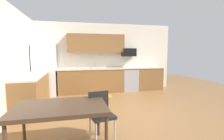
{
  "coord_description": "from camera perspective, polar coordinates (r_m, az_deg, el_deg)",
  "views": [
    {
      "loc": [
        -1.18,
        -4.09,
        1.56
      ],
      "look_at": [
        0.0,
        1.0,
        1.0
      ],
      "focal_mm": 26.73,
      "sensor_mm": 36.0,
      "label": 1
    }
  ],
  "objects": [
    {
      "name": "oven_range",
      "position": [
        6.85,
        5.92,
        -3.19
      ],
      "size": [
        0.6,
        0.6,
        0.91
      ],
      "color": "#999BA0",
      "rests_on": "ground"
    },
    {
      "name": "sink_basin",
      "position": [
        6.48,
        -5.34,
        0.08
      ],
      "size": [
        0.48,
        0.4,
        0.14
      ],
      "primitive_type": "cube",
      "color": "#A5A8AD",
      "rests_on": "countertop_back"
    },
    {
      "name": "upper_cabinets_back",
      "position": [
        6.58,
        -5.43,
        9.07
      ],
      "size": [
        2.2,
        0.34,
        0.7
      ],
      "primitive_type": "cube",
      "color": "brown"
    },
    {
      "name": "sink_faucet",
      "position": [
        6.64,
        -5.57,
        1.61
      ],
      "size": [
        0.02,
        0.02,
        0.24
      ],
      "primitive_type": "cylinder",
      "color": "#B2B5BA",
      "rests_on": "countertop_back"
    },
    {
      "name": "cabinet_run_left",
      "position": [
        5.14,
        -25.51,
        -6.97
      ],
      "size": [
        0.6,
        2.0,
        0.9
      ],
      "primitive_type": "cube",
      "color": "brown",
      "rests_on": "ground"
    },
    {
      "name": "chair_near_table",
      "position": [
        3.08,
        -3.89,
        -13.99
      ],
      "size": [
        0.47,
        0.47,
        0.85
      ],
      "color": "black",
      "rests_on": "ground"
    },
    {
      "name": "microwave",
      "position": [
        6.85,
        5.75,
        6.03
      ],
      "size": [
        0.54,
        0.36,
        0.32
      ],
      "primitive_type": "cube",
      "color": "black"
    },
    {
      "name": "countertop_back",
      "position": [
        6.53,
        -2.57,
        0.5
      ],
      "size": [
        4.8,
        0.64,
        0.04
      ],
      "primitive_type": "cube",
      "color": "beige",
      "rests_on": "cabinet_run_back"
    },
    {
      "name": "cabinet_run_back_right",
      "position": [
        7.16,
        12.28,
        -2.93
      ],
      "size": [
        1.07,
        0.6,
        0.9
      ],
      "primitive_type": "cube",
      "color": "brown",
      "rests_on": "ground"
    },
    {
      "name": "cabinet_run_back",
      "position": [
        6.52,
        -7.0,
        -3.72
      ],
      "size": [
        2.48,
        0.6,
        0.9
      ],
      "primitive_type": "cube",
      "color": "brown",
      "rests_on": "ground"
    },
    {
      "name": "ground_plane",
      "position": [
        4.53,
        2.94,
        -14.04
      ],
      "size": [
        12.0,
        12.0,
        0.0
      ],
      "primitive_type": "plane",
      "color": "olive"
    },
    {
      "name": "countertop_left",
      "position": [
        5.05,
        -25.76,
        -1.77
      ],
      "size": [
        0.64,
        2.0,
        0.04
      ],
      "primitive_type": "cube",
      "color": "beige",
      "rests_on": "cabinet_run_left"
    },
    {
      "name": "wall_left",
      "position": [
        4.35,
        -32.84,
        2.36
      ],
      "size": [
        0.1,
        5.8,
        2.7
      ],
      "primitive_type": "cube",
      "color": "silver",
      "rests_on": "ground"
    },
    {
      "name": "refrigerator",
      "position": [
        6.42,
        -21.95,
        0.02
      ],
      "size": [
        0.76,
        0.7,
        1.85
      ],
      "primitive_type": "cube",
      "color": "white",
      "rests_on": "ground"
    },
    {
      "name": "floor_mat",
      "position": [
        6.02,
        -3.74,
        -8.85
      ],
      "size": [
        0.7,
        0.5,
        0.01
      ],
      "primitive_type": "cube",
      "color": "orange",
      "rests_on": "ground"
    },
    {
      "name": "dining_table",
      "position": [
        2.75,
        -17.16,
        -12.75
      ],
      "size": [
        1.4,
        0.9,
        0.75
      ],
      "color": "#422D1E",
      "rests_on": "ground"
    },
    {
      "name": "wall_back",
      "position": [
        6.84,
        -3.13,
        4.37
      ],
      "size": [
        5.8,
        0.1,
        2.7
      ],
      "primitive_type": "cube",
      "color": "silver",
      "rests_on": "ground"
    }
  ]
}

